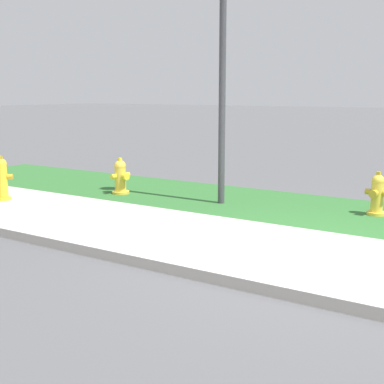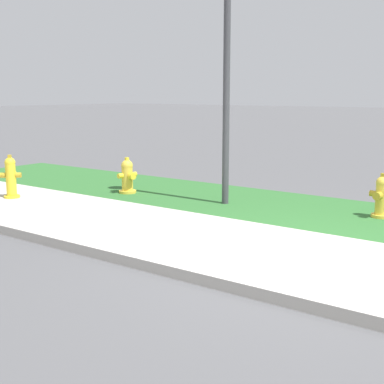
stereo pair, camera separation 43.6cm
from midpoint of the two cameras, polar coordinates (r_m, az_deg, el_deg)
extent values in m
plane|color=#515154|center=(6.05, 11.01, -6.99)|extent=(120.00, 120.00, 0.00)
cube|color=#BCB7AD|center=(6.05, 11.01, -6.95)|extent=(18.00, 2.31, 0.01)
cube|color=#2D662D|center=(8.21, 17.18, -2.57)|extent=(18.00, 2.40, 0.01)
cube|color=#BCB7AD|center=(4.96, 5.59, -10.08)|extent=(18.00, 0.16, 0.12)
cylinder|color=gold|center=(9.77, -8.89, -0.05)|extent=(0.31, 0.31, 0.05)
cylinder|color=gold|center=(9.72, -8.93, 1.41)|extent=(0.20, 0.20, 0.45)
sphere|color=gold|center=(9.69, -8.97, 2.73)|extent=(0.21, 0.21, 0.21)
cube|color=yellow|center=(9.67, -8.99, 3.45)|extent=(0.07, 0.07, 0.06)
cylinder|color=yellow|center=(9.80, -8.24, 1.82)|extent=(0.11, 0.11, 0.09)
cylinder|color=yellow|center=(9.63, -9.65, 1.63)|extent=(0.11, 0.11, 0.09)
cylinder|color=yellow|center=(9.59, -8.42, 1.63)|extent=(0.12, 0.14, 0.12)
cylinder|color=yellow|center=(9.69, -20.69, -0.70)|extent=(0.27, 0.27, 0.05)
cylinder|color=yellow|center=(9.63, -20.81, 1.12)|extent=(0.17, 0.17, 0.57)
sphere|color=yellow|center=(9.60, -20.92, 2.80)|extent=(0.18, 0.18, 0.18)
cube|color=#B29323|center=(9.58, -20.97, 3.43)|extent=(0.08, 0.08, 0.06)
cylinder|color=#B29323|center=(9.60, -20.08, 1.54)|extent=(0.13, 0.13, 0.09)
cylinder|color=#B29323|center=(9.76, -20.66, 1.64)|extent=(0.16, 0.15, 0.12)
cylinder|color=gold|center=(8.38, 17.64, -2.20)|extent=(0.27, 0.27, 0.05)
cylinder|color=gold|center=(8.32, 17.74, -0.46)|extent=(0.18, 0.18, 0.47)
sphere|color=gold|center=(8.28, 17.83, 1.14)|extent=(0.19, 0.19, 0.19)
cube|color=#B29323|center=(8.27, 17.87, 1.88)|extent=(0.06, 0.06, 0.06)
cylinder|color=#B29323|center=(8.36, 16.92, 0.03)|extent=(0.10, 0.10, 0.09)
cylinder|color=#B29323|center=(8.19, 17.39, -0.21)|extent=(0.13, 0.11, 0.12)
cylinder|color=#3D3D42|center=(8.65, 1.79, 12.40)|extent=(0.11, 0.11, 4.16)
camera|label=1|loc=(0.22, -91.63, -0.31)|focal=50.00mm
camera|label=2|loc=(0.22, 88.37, 0.31)|focal=50.00mm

